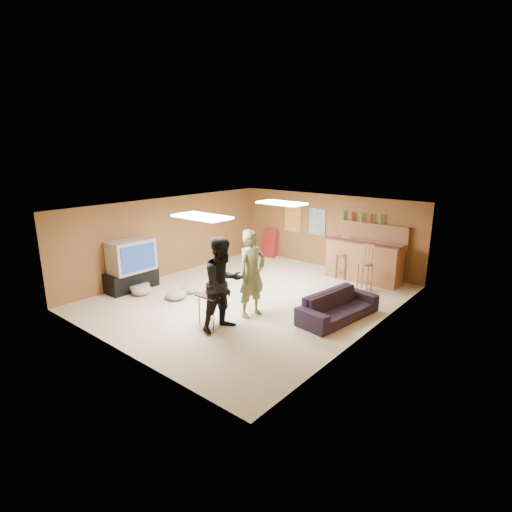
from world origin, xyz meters
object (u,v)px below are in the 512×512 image
Objects in this scene: person_olive at (252,274)px; bar_counter at (363,261)px; person_black at (223,284)px; tray_table at (212,310)px; tv_body at (131,256)px; sofa at (338,306)px.

bar_counter is at bearing -3.68° from person_olive.
bar_counter is 4.69m from person_black.
tray_table is (-0.31, -0.05, -0.61)m from person_black.
tv_body is 3.38m from person_black.
bar_counter is 2.82m from sofa.
person_olive is 1.00× the size of person_black.
sofa is (1.50, 1.90, -0.66)m from person_black.
tray_table is at bearing 169.53° from person_olive.
bar_counter is at bearing 76.95° from tray_table.
sofa is at bearing 19.62° from tv_body.
person_olive is at bearing 8.12° from person_black.
sofa is at bearing 47.12° from tray_table.
tray_table is (-1.08, -4.66, -0.22)m from bar_counter.
sofa is (0.73, -2.71, -0.27)m from bar_counter.
bar_counter is 1.03× the size of sofa.
tv_body reaches higher than bar_counter.
tv_body is 1.64× the size of tray_table.
tv_body is 5.22m from sofa.
bar_counter is 4.79m from tray_table.
person_olive is (-0.78, -3.75, 0.39)m from bar_counter.
sofa is (4.88, 1.74, -0.62)m from tv_body.
tv_body is at bearing 109.77° from person_olive.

